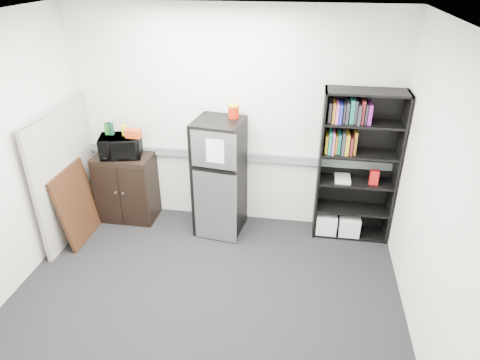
{
  "coord_description": "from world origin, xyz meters",
  "views": [
    {
      "loc": [
        0.89,
        -3.1,
        3.13
      ],
      "look_at": [
        0.25,
        0.9,
        1.0
      ],
      "focal_mm": 32.0,
      "sensor_mm": 36.0,
      "label": 1
    }
  ],
  "objects_px": {
    "cubicle_partition": "(66,174)",
    "cabinet": "(127,187)",
    "microwave": "(121,146)",
    "bookshelf": "(356,164)",
    "refrigerator": "(219,178)"
  },
  "relations": [
    {
      "from": "cubicle_partition",
      "to": "refrigerator",
      "type": "height_order",
      "value": "cubicle_partition"
    },
    {
      "from": "bookshelf",
      "to": "refrigerator",
      "type": "xyz_separation_m",
      "value": [
        -1.6,
        -0.15,
        -0.24
      ]
    },
    {
      "from": "bookshelf",
      "to": "cabinet",
      "type": "xyz_separation_m",
      "value": [
        -2.86,
        -0.07,
        -0.52
      ]
    },
    {
      "from": "bookshelf",
      "to": "cubicle_partition",
      "type": "height_order",
      "value": "bookshelf"
    },
    {
      "from": "cubicle_partition",
      "to": "cabinet",
      "type": "bearing_deg",
      "value": 37.33
    },
    {
      "from": "cubicle_partition",
      "to": "microwave",
      "type": "xyz_separation_m",
      "value": [
        0.55,
        0.4,
        0.23
      ]
    },
    {
      "from": "cubicle_partition",
      "to": "refrigerator",
      "type": "bearing_deg",
      "value": 10.68
    },
    {
      "from": "microwave",
      "to": "bookshelf",
      "type": "bearing_deg",
      "value": -13.07
    },
    {
      "from": "refrigerator",
      "to": "microwave",
      "type": "bearing_deg",
      "value": -175.31
    },
    {
      "from": "cabinet",
      "to": "microwave",
      "type": "bearing_deg",
      "value": -90.0
    },
    {
      "from": "refrigerator",
      "to": "cubicle_partition",
      "type": "bearing_deg",
      "value": -161.7
    },
    {
      "from": "bookshelf",
      "to": "refrigerator",
      "type": "distance_m",
      "value": 1.62
    },
    {
      "from": "cabinet",
      "to": "microwave",
      "type": "relative_size",
      "value": 1.84
    },
    {
      "from": "cabinet",
      "to": "cubicle_partition",
      "type": "bearing_deg",
      "value": -142.67
    },
    {
      "from": "bookshelf",
      "to": "cubicle_partition",
      "type": "relative_size",
      "value": 1.14
    }
  ]
}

